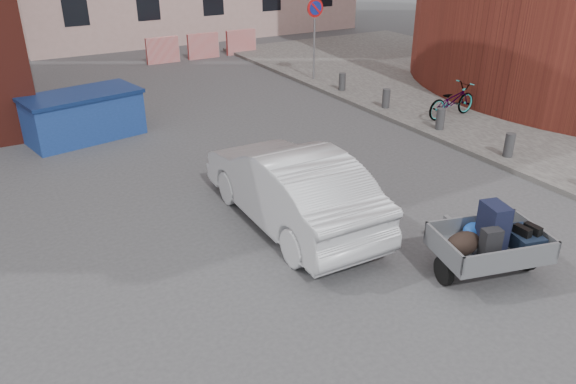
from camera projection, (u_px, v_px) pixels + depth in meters
ground at (315, 254)px, 9.28m from camera, size 120.00×120.00×0.00m
sidewalk at (523, 103)px, 16.90m from camera, size 9.00×24.00×0.12m
no_parking_sign at (315, 22)px, 18.54m from camera, size 0.60×0.09×2.65m
bollards at (440, 119)px, 14.48m from camera, size 0.22×9.02×0.55m
barriers at (203, 46)px, 22.68m from camera, size 4.70×0.18×1.00m
trailer at (489, 242)px, 8.44m from camera, size 1.82×1.95×1.20m
dumpster at (83, 116)px, 14.09m from camera, size 3.03×1.95×1.18m
silver_car at (291, 186)px, 9.98m from camera, size 1.59×4.39×1.44m
bicycle at (452, 101)px, 15.35m from camera, size 1.77×0.74×0.91m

